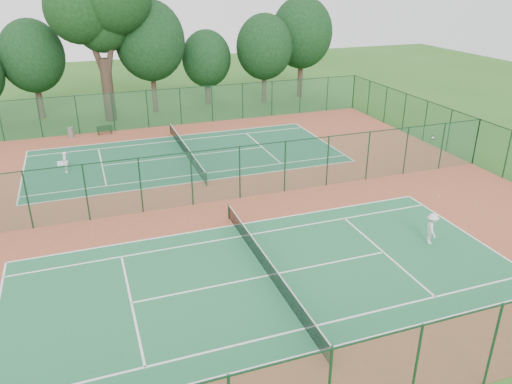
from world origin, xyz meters
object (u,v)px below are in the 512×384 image
player_near (432,228)px  big_tree (99,7)px  trash_bin (71,133)px  kit_bag (63,163)px  player_far (65,162)px  bench (105,130)px

player_near → big_tree: size_ratio=0.12×
player_near → trash_bin: player_near is taller
player_near → kit_bag: (-18.42, 19.14, -0.73)m
kit_bag → player_far: bearing=-78.8°
player_near → kit_bag: 26.58m
player_far → trash_bin: 8.70m
trash_bin → big_tree: big_tree is taller
player_near → bench: 30.01m
player_near → big_tree: big_tree is taller
bench → player_near: bearing=-66.4°
player_far → kit_bag: (-0.25, 1.71, -0.64)m
kit_bag → big_tree: big_tree is taller
bench → kit_bag: (-3.59, -6.94, -0.30)m
trash_bin → big_tree: (3.93, 4.98, 9.93)m
bench → player_far: bearing=-117.2°
big_tree → player_near: bearing=-66.1°
trash_bin → bench: bearing=-0.8°
player_far → bench: 9.27m
player_near → trash_bin: (-17.70, 26.12, -0.42)m
player_near → bench: bearing=51.2°
trash_bin → big_tree: bearing=51.7°
player_near → bench: player_near is taller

